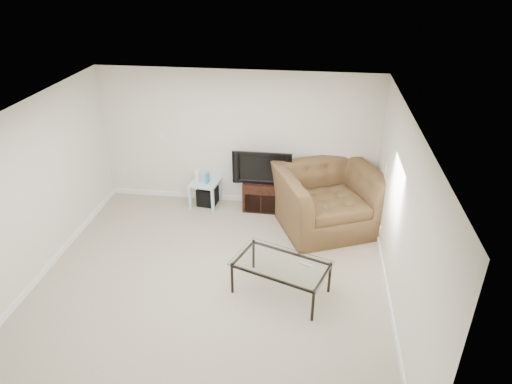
# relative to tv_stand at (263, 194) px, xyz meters

# --- Properties ---
(floor) EXTENTS (5.00, 5.00, 0.00)m
(floor) POSITION_rel_tv_stand_xyz_m (-0.48, -2.28, -0.28)
(floor) COLOR tan
(floor) RESTS_ON ground
(ceiling) EXTENTS (5.00, 5.00, 0.00)m
(ceiling) POSITION_rel_tv_stand_xyz_m (-0.48, -2.28, 2.22)
(ceiling) COLOR white
(ceiling) RESTS_ON ground
(wall_back) EXTENTS (5.00, 0.02, 2.50)m
(wall_back) POSITION_rel_tv_stand_xyz_m (-0.48, 0.22, 0.97)
(wall_back) COLOR silver
(wall_back) RESTS_ON ground
(wall_left) EXTENTS (0.02, 5.00, 2.50)m
(wall_left) POSITION_rel_tv_stand_xyz_m (-2.98, -2.28, 0.97)
(wall_left) COLOR silver
(wall_left) RESTS_ON ground
(wall_right) EXTENTS (0.02, 5.00, 2.50)m
(wall_right) POSITION_rel_tv_stand_xyz_m (2.02, -2.28, 0.97)
(wall_right) COLOR silver
(wall_right) RESTS_ON ground
(plate_back) EXTENTS (0.12, 0.02, 0.12)m
(plate_back) POSITION_rel_tv_stand_xyz_m (-1.88, 0.21, 0.97)
(plate_back) COLOR white
(plate_back) RESTS_ON wall_back
(plate_right_switch) EXTENTS (0.02, 0.09, 0.13)m
(plate_right_switch) POSITION_rel_tv_stand_xyz_m (2.01, -0.68, 0.97)
(plate_right_switch) COLOR white
(plate_right_switch) RESTS_ON wall_right
(plate_right_outlet) EXTENTS (0.02, 0.08, 0.12)m
(plate_right_outlet) POSITION_rel_tv_stand_xyz_m (2.01, -0.98, 0.02)
(plate_right_outlet) COLOR white
(plate_right_outlet) RESTS_ON wall_right
(tv_stand) EXTENTS (0.69, 0.48, 0.57)m
(tv_stand) POSITION_rel_tv_stand_xyz_m (0.00, 0.00, 0.00)
(tv_stand) COLOR black
(tv_stand) RESTS_ON floor
(dvd_player) EXTENTS (0.36, 0.26, 0.05)m
(dvd_player) POSITION_rel_tv_stand_xyz_m (-0.00, -0.04, 0.19)
(dvd_player) COLOR black
(dvd_player) RESTS_ON tv_stand
(television) EXTENTS (0.97, 0.20, 0.60)m
(television) POSITION_rel_tv_stand_xyz_m (-0.00, -0.03, 0.58)
(television) COLOR black
(television) RESTS_ON tv_stand
(side_table) EXTENTS (0.55, 0.55, 0.47)m
(side_table) POSITION_rel_tv_stand_xyz_m (-1.07, 0.00, -0.05)
(side_table) COLOR silver
(side_table) RESTS_ON floor
(subwoofer) EXTENTS (0.37, 0.37, 0.34)m
(subwoofer) POSITION_rel_tv_stand_xyz_m (-1.04, 0.02, -0.11)
(subwoofer) COLOR black
(subwoofer) RESTS_ON floor
(game_console) EXTENTS (0.07, 0.16, 0.22)m
(game_console) POSITION_rel_tv_stand_xyz_m (-1.19, -0.00, 0.30)
(game_console) COLOR white
(game_console) RESTS_ON side_table
(game_case) EXTENTS (0.06, 0.14, 0.19)m
(game_case) POSITION_rel_tv_stand_xyz_m (-1.02, -0.03, 0.28)
(game_case) COLOR #337FCC
(game_case) RESTS_ON side_table
(recliner) EXTENTS (1.90, 1.60, 1.41)m
(recliner) POSITION_rel_tv_stand_xyz_m (1.16, -0.48, 0.42)
(recliner) COLOR brown
(recliner) RESTS_ON floor
(coffee_table) EXTENTS (1.45, 1.12, 0.50)m
(coffee_table) POSITION_rel_tv_stand_xyz_m (0.53, -2.33, -0.03)
(coffee_table) COLOR black
(coffee_table) RESTS_ON floor
(remote) EXTENTS (0.20, 0.14, 0.02)m
(remote) POSITION_rel_tv_stand_xyz_m (0.87, -2.33, 0.23)
(remote) COLOR #B2B2B7
(remote) RESTS_ON coffee_table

